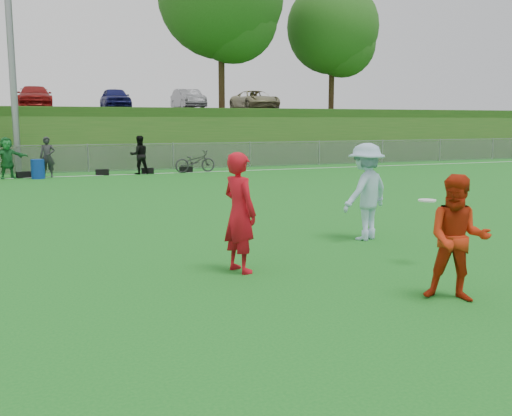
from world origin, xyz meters
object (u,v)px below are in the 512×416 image
player_red_left (240,213)px  player_red_center (458,238)px  bicycle (195,161)px  player_blue (366,192)px  recycling_bin (38,169)px  frisbee (427,200)px

player_red_left → player_red_center: 3.21m
player_red_center → bicycle: (1.94, 19.56, -0.33)m
player_blue → recycling_bin: size_ratio=2.40×
player_blue → player_red_left: bearing=0.6°
frisbee → recycling_bin: 18.29m
player_red_left → frisbee: size_ratio=6.53×
player_red_center → player_blue: (1.01, 3.79, 0.12)m
bicycle → player_red_left: bearing=161.9°
player_blue → frisbee: 2.12m
player_red_center → recycling_bin: (-4.81, 19.07, -0.43)m
player_red_center → player_red_left: bearing=170.1°
player_red_left → recycling_bin: player_red_left is taller
recycling_bin → bicycle: bicycle is taller
player_blue → recycling_bin: (-5.83, 15.28, -0.56)m
frisbee → recycling_bin: size_ratio=0.36×
frisbee → recycling_bin: (-5.63, 17.39, -0.67)m
player_red_left → player_blue: player_blue is taller
player_blue → recycling_bin: 16.36m
player_red_center → recycling_bin: bearing=142.7°
player_blue → frisbee: size_ratio=6.67×
player_red_left → frisbee: bearing=-121.1°
player_blue → bicycle: bearing=-116.6°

